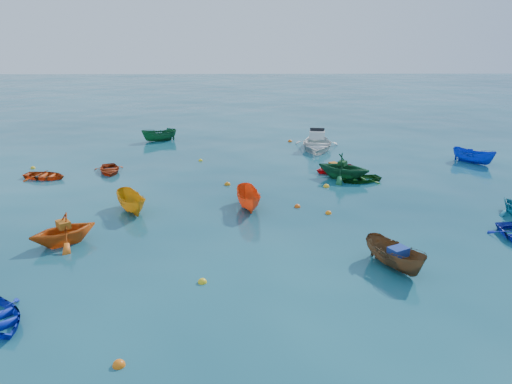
{
  "coord_description": "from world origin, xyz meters",
  "views": [
    {
      "loc": [
        -0.44,
        -21.92,
        9.5
      ],
      "look_at": [
        0.0,
        5.0,
        0.4
      ],
      "focal_mm": 35.0,
      "sensor_mm": 36.0,
      "label": 1
    }
  ],
  "objects": [
    {
      "name": "buoy_or_d",
      "position": [
        2.24,
        3.57,
        0.0
      ],
      "size": [
        0.34,
        0.34,
        0.34
      ],
      "primitive_type": "sphere",
      "color": "#EF570D",
      "rests_on": "ground"
    },
    {
      "name": "sampan_green_far",
      "position": [
        -8.0,
        19.95,
        0.0
      ],
      "size": [
        3.19,
        2.14,
        1.16
      ],
      "primitive_type": "imported",
      "rotation": [
        0.0,
        0.0,
        -1.2
      ],
      "color": "#13522B",
      "rests_on": "ground"
    },
    {
      "name": "dinghy_red_nw",
      "position": [
        -13.6,
        9.18,
        0.0
      ],
      "size": [
        3.14,
        2.54,
        0.58
      ],
      "primitive_type": "imported",
      "rotation": [
        0.0,
        0.0,
        1.35
      ],
      "color": "#D14311",
      "rests_on": "ground"
    },
    {
      "name": "tarp_green_b",
      "position": [
        5.59,
        8.79,
        1.03
      ],
      "size": [
        0.68,
        0.73,
        0.29
      ],
      "primitive_type": "cube",
      "rotation": [
        0.0,
        0.0,
        1.06
      ],
      "color": "#0F3F18",
      "rests_on": "dinghy_green_n"
    },
    {
      "name": "tarp_orange_a",
      "position": [
        -8.78,
        -1.0,
        0.94
      ],
      "size": [
        0.8,
        0.83,
        0.32
      ],
      "primitive_type": "cube",
      "rotation": [
        0.0,
        0.0,
        -0.93
      ],
      "color": "#B85B12",
      "rests_on": "dinghy_orange_w"
    },
    {
      "name": "dinghy_red_far",
      "position": [
        -9.8,
        10.53,
        0.0
      ],
      "size": [
        2.72,
        3.22,
        0.57
      ],
      "primitive_type": "imported",
      "rotation": [
        0.0,
        0.0,
        0.32
      ],
      "color": "#A32E0D",
      "rests_on": "ground"
    },
    {
      "name": "dinghy_green_n",
      "position": [
        5.68,
        8.74,
        0.0
      ],
      "size": [
        4.35,
        4.17,
        1.77
      ],
      "primitive_type": "imported",
      "rotation": [
        0.0,
        0.0,
        1.06
      ],
      "color": "#14572D",
      "rests_on": "ground"
    },
    {
      "name": "ground",
      "position": [
        0.0,
        0.0,
        0.0
      ],
      "size": [
        160.0,
        160.0,
        0.0
      ],
      "primitive_type": "plane",
      "color": "#093547",
      "rests_on": "ground"
    },
    {
      "name": "tarp_orange_b",
      "position": [
        5.35,
        10.41,
        0.46
      ],
      "size": [
        0.71,
        0.8,
        0.32
      ],
      "primitive_type": "cube",
      "rotation": [
        0.0,
        0.0,
        -1.17
      ],
      "color": "#CA6B14",
      "rests_on": "dinghy_red_ne"
    },
    {
      "name": "sampan_brown_mid",
      "position": [
        5.52,
        -3.63,
        0.0
      ],
      "size": [
        2.55,
        3.35,
        1.22
      ],
      "primitive_type": "imported",
      "rotation": [
        0.0,
        0.0,
        0.5
      ],
      "color": "brown",
      "rests_on": "ground"
    },
    {
      "name": "buoy_ye_e",
      "position": [
        16.01,
        12.57,
        0.0
      ],
      "size": [
        0.35,
        0.35,
        0.35
      ],
      "primitive_type": "sphere",
      "color": "yellow",
      "rests_on": "ground"
    },
    {
      "name": "tarp_blue_a",
      "position": [
        5.59,
        -3.76,
        0.79
      ],
      "size": [
        0.92,
        0.85,
        0.36
      ],
      "primitive_type": "cube",
      "rotation": [
        0.0,
        0.0,
        0.5
      ],
      "color": "navy",
      "rests_on": "sampan_brown_mid"
    },
    {
      "name": "dinghy_red_ne",
      "position": [
        5.44,
        10.44,
        0.0
      ],
      "size": [
        3.51,
        3.07,
        0.61
      ],
      "primitive_type": "imported",
      "rotation": [
        0.0,
        0.0,
        -1.17
      ],
      "color": "red",
      "rests_on": "ground"
    },
    {
      "name": "sampan_blue_far",
      "position": [
        15.72,
        12.46,
        0.0
      ],
      "size": [
        2.96,
        3.01,
        1.19
      ],
      "primitive_type": "imported",
      "rotation": [
        0.0,
        0.0,
        0.77
      ],
      "color": "#0F32BC",
      "rests_on": "ground"
    },
    {
      "name": "buoy_ye_d",
      "position": [
        -3.92,
        13.35,
        0.0
      ],
      "size": [
        0.31,
        0.31,
        0.31
      ],
      "primitive_type": "sphere",
      "color": "yellow",
      "rests_on": "ground"
    },
    {
      "name": "buoy_or_a",
      "position": [
        -4.26,
        -9.66,
        0.0
      ],
      "size": [
        0.38,
        0.38,
        0.38
      ],
      "primitive_type": "sphere",
      "color": "orange",
      "rests_on": "ground"
    },
    {
      "name": "buoy_ye_a",
      "position": [
        -2.24,
        -4.74,
        0.0
      ],
      "size": [
        0.36,
        0.36,
        0.36
      ],
      "primitive_type": "sphere",
      "color": "yellow",
      "rests_on": "ground"
    },
    {
      "name": "buoy_or_c",
      "position": [
        -1.74,
        7.6,
        0.0
      ],
      "size": [
        0.39,
        0.39,
        0.39
      ],
      "primitive_type": "sphere",
      "color": "orange",
      "rests_on": "ground"
    },
    {
      "name": "dinghy_orange_w",
      "position": [
        -8.82,
        -1.03,
        0.0
      ],
      "size": [
        3.88,
        3.8,
        1.55
      ],
      "primitive_type": "imported",
      "rotation": [
        0.0,
        0.0,
        -0.93
      ],
      "color": "orange",
      "rests_on": "ground"
    },
    {
      "name": "buoy_ye_c",
      "position": [
        4.35,
        7.09,
        0.0
      ],
      "size": [
        0.38,
        0.38,
        0.38
      ],
      "primitive_type": "sphere",
      "color": "gold",
      "rests_on": "ground"
    },
    {
      "name": "sampan_orange_n",
      "position": [
        -0.41,
        3.45,
        0.0
      ],
      "size": [
        1.63,
        3.3,
        1.22
      ],
      "primitive_type": "imported",
      "rotation": [
        0.0,
        0.0,
        0.14
      ],
      "color": "#F24F16",
      "rests_on": "ground"
    },
    {
      "name": "buoy_ye_b",
      "position": [
        -15.36,
        11.54,
        0.0
      ],
      "size": [
        0.33,
        0.33,
        0.33
      ],
      "primitive_type": "sphere",
      "color": "yellow",
      "rests_on": "ground"
    },
    {
      "name": "sampan_yellow_mid",
      "position": [
        -6.62,
        3.0,
        0.0
      ],
      "size": [
        2.52,
        3.3,
        1.21
      ],
      "primitive_type": "imported",
      "rotation": [
        0.0,
        0.0,
        0.5
      ],
      "color": "orange",
      "rests_on": "ground"
    },
    {
      "name": "buoy_or_b",
      "position": [
        3.78,
        2.55,
        0.0
      ],
      "size": [
        0.34,
        0.34,
        0.34
      ],
      "primitive_type": "sphere",
      "color": "orange",
      "rests_on": "ground"
    },
    {
      "name": "motorboat_white",
      "position": [
        5.03,
        16.82,
        0.0
      ],
      "size": [
        4.16,
        5.36,
        1.62
      ],
      "primitive_type": "imported",
      "rotation": [
        0.0,
        0.0,
        -0.14
      ],
      "color": "silver",
      "rests_on": "ground"
    },
    {
      "name": "buoy_or_e",
      "position": [
        3.12,
        19.47,
        0.0
      ],
      "size": [
        0.36,
        0.36,
        0.36
      ],
      "primitive_type": "sphere",
      "color": "#D8570B",
      "rests_on": "ground"
    },
    {
      "name": "dinghy_green_e",
      "position": [
        6.67,
        8.21,
        0.0
      ],
      "size": [
        3.08,
        2.57,
        0.55
      ],
      "primitive_type": "imported",
      "rotation": [
        0.0,
        0.0,
        -1.28
      ],
      "color": "#124E14",
      "rests_on": "ground"
    }
  ]
}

